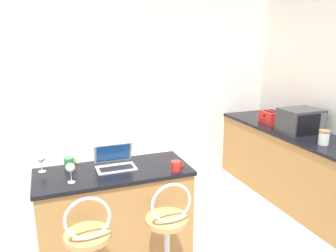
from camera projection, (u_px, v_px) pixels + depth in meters
The scene contains 12 objects.
wall_back at pixel (111, 95), 4.40m from camera, with size 12.00×0.06×2.60m.
breakfast_bar at pixel (116, 217), 2.98m from camera, with size 1.34×0.59×0.91m.
counter_right at pixel (301, 170), 4.06m from camera, with size 0.67×2.75×0.91m.
bar_stool_far at pixel (168, 241), 2.60m from camera, with size 0.40×0.40×1.01m.
laptop at pixel (115, 161), 2.93m from camera, with size 0.34×0.25×0.20m.
microwave at pixel (300, 121), 3.96m from camera, with size 0.47×0.37×0.30m.
toaster at pixel (271, 117), 4.45m from camera, with size 0.24×0.27×0.17m.
storage_jar at pixel (324, 137), 3.54m from camera, with size 0.12×0.12×0.16m.
mug_green at pixel (69, 163), 2.91m from camera, with size 0.10×0.08×0.09m.
wine_glass_tall at pixel (41, 159), 2.81m from camera, with size 0.07×0.07×0.16m.
wine_glass_short at pixel (70, 168), 2.59m from camera, with size 0.07×0.07×0.16m.
mug_red at pixel (176, 166), 2.84m from camera, with size 0.11×0.09×0.09m.
Camera 1 is at (-0.82, -2.10, 2.03)m, focal length 35.00 mm.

